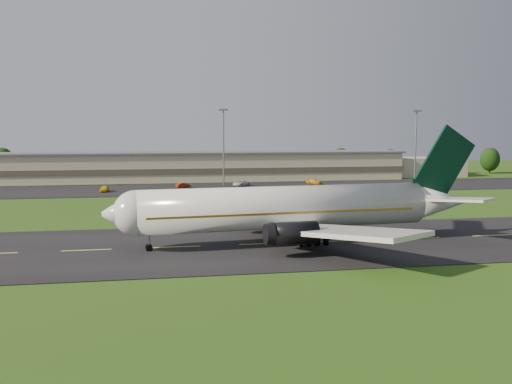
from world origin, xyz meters
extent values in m
plane|color=#2A4812|center=(0.00, 0.00, 0.00)|extent=(360.00, 360.00, 0.00)
cube|color=black|center=(0.00, 0.00, 0.05)|extent=(220.00, 30.00, 0.10)
cube|color=black|center=(0.00, 72.00, 0.05)|extent=(260.00, 30.00, 0.10)
cylinder|color=silver|center=(3.02, 0.00, 4.80)|extent=(38.34, 8.84, 5.60)
sphere|color=silver|center=(-15.91, -1.63, 4.80)|extent=(5.60, 5.60, 5.60)
cone|color=silver|center=(-17.91, -1.80, 4.80)|extent=(4.45, 5.70, 5.38)
cone|color=silver|center=(25.43, 1.93, 4.80)|extent=(9.44, 6.24, 5.49)
cube|color=olive|center=(2.52, -0.04, 4.45)|extent=(35.35, 8.62, 0.28)
cube|color=black|center=(-16.51, -1.68, 5.35)|extent=(2.25, 3.16, 0.65)
cube|color=silver|center=(7.45, -10.66, 3.30)|extent=(15.30, 19.99, 2.20)
cube|color=silver|center=(5.56, 11.26, 3.30)|extent=(12.82, 20.22, 2.20)
cube|color=silver|center=(25.86, -3.05, 5.70)|extent=(7.98, 9.31, 0.91)
cube|color=silver|center=(25.00, 6.91, 5.70)|extent=(7.01, 9.39, 0.91)
cube|color=black|center=(23.94, 1.80, 6.60)|extent=(5.03, 0.98, 3.00)
cube|color=black|center=(26.43, 2.02, 10.30)|extent=(9.44, 1.26, 10.55)
cylinder|color=black|center=(2.21, -8.10, 2.90)|extent=(5.81, 3.17, 2.70)
cylinder|color=black|center=(0.83, 7.84, 2.90)|extent=(5.81, 3.17, 2.70)
cube|color=tan|center=(0.00, 96.00, 4.00)|extent=(120.00, 15.00, 8.00)
cube|color=#4C4438|center=(0.00, 96.00, 3.20)|extent=(121.00, 15.40, 1.60)
cube|color=#595B60|center=(0.00, 96.00, 8.15)|extent=(122.00, 16.00, 0.50)
cube|color=tan|center=(70.00, 98.00, 3.00)|extent=(28.00, 11.00, 6.00)
cylinder|color=gray|center=(5.00, 80.00, 10.00)|extent=(0.44, 0.44, 20.00)
cube|color=gray|center=(5.00, 80.00, 20.10)|extent=(2.40, 1.20, 0.50)
cylinder|color=gray|center=(60.00, 80.00, 10.00)|extent=(0.44, 0.44, 20.00)
cube|color=gray|center=(60.00, 80.00, 20.10)|extent=(2.40, 1.20, 0.50)
cylinder|color=black|center=(-57.32, 107.18, 1.51)|extent=(0.56, 0.56, 3.01)
ellipsoid|color=black|center=(-57.32, 107.18, 5.19)|extent=(7.03, 7.03, 8.79)
cylinder|color=black|center=(-36.10, 105.88, 1.29)|extent=(0.56, 0.56, 2.57)
ellipsoid|color=black|center=(-36.10, 105.88, 4.43)|extent=(6.00, 6.00, 7.50)
cylinder|color=black|center=(46.87, 106.83, 1.40)|extent=(0.56, 0.56, 2.80)
ellipsoid|color=black|center=(46.87, 106.83, 4.83)|extent=(6.54, 6.54, 8.18)
cylinder|color=black|center=(63.09, 105.07, 1.35)|extent=(0.56, 0.56, 2.69)
ellipsoid|color=black|center=(63.09, 105.07, 4.64)|extent=(6.29, 6.29, 7.86)
cylinder|color=black|center=(82.99, 105.90, 1.35)|extent=(0.56, 0.56, 2.70)
ellipsoid|color=black|center=(82.99, 105.90, 4.64)|extent=(6.29, 6.29, 7.86)
cylinder|color=black|center=(99.68, 105.29, 1.38)|extent=(0.56, 0.56, 2.76)
ellipsoid|color=black|center=(99.68, 105.29, 4.76)|extent=(6.45, 6.45, 8.06)
imported|color=gold|center=(-25.14, 67.87, 0.83)|extent=(2.19, 4.46, 1.46)
imported|color=maroon|center=(-6.17, 74.37, 0.73)|extent=(3.97, 3.00, 1.25)
imported|color=silver|center=(9.07, 75.71, 0.84)|extent=(5.49, 5.49, 1.48)
imported|color=orange|center=(29.53, 77.64, 0.74)|extent=(4.36, 4.36, 1.27)
camera|label=1|loc=(-13.83, -71.55, 14.87)|focal=40.00mm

